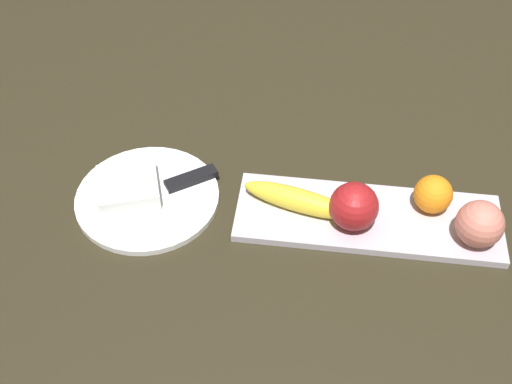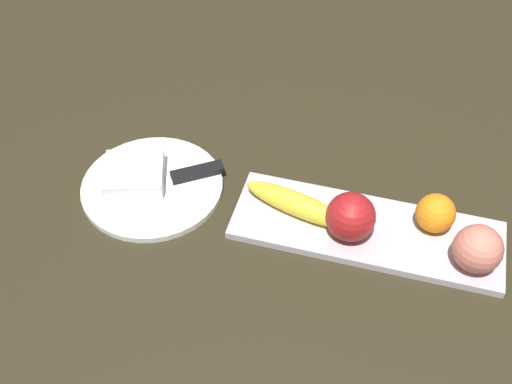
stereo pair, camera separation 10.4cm
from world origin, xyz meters
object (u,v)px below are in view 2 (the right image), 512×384
Objects in this scene: apple at (351,217)px; folded_napkin at (134,174)px; peach at (478,249)px; knife at (188,175)px; dinner_plate at (152,187)px; banana at (297,204)px; orange_near_apple at (436,213)px; fruit_tray at (366,230)px.

apple is 0.79× the size of folded_napkin.
peach reaches higher than knife.
folded_napkin reaches higher than dinner_plate.
banana reaches higher than knife.
orange_near_apple is 0.46m from dinner_plate.
apple reaches higher than folded_napkin.
folded_napkin is (0.55, -0.03, -0.02)m from peach.
fruit_tray is 0.39m from folded_napkin.
apple is at bearing -3.14° from peach.
banana is 0.28m from folded_napkin.
orange_near_apple is 0.38× the size of knife.
banana is at bearing -13.54° from apple.
orange_near_apple is at bearing -158.10° from banana.
peach is at bearing 137.83° from knife.
folded_napkin is at bearing -3.06° from peach.
knife is at bearing -0.47° from orange_near_apple.
orange_near_apple is at bearing 144.97° from knife.
folded_napkin reaches higher than fruit_tray.
peach reaches higher than banana.
orange_near_apple is at bearing -42.68° from peach.
knife is at bearing -7.61° from peach.
dinner_plate is at bearing 14.62° from banana.
knife reaches higher than dinner_plate.
fruit_tray is at bearing 180.00° from dinner_plate.
orange_near_apple is 0.84× the size of peach.
banana is 0.25m from dinner_plate.
apple reaches higher than orange_near_apple.
banana is at bearing -179.66° from folded_napkin.
fruit_tray is 0.36m from dinner_plate.
dinner_plate is at bearing -0.00° from fruit_tray.
fruit_tray is at bearing 17.07° from orange_near_apple.
knife is (-0.08, -0.03, -0.01)m from folded_napkin.
banana is at bearing 7.65° from orange_near_apple.
folded_napkin is (0.36, -0.02, -0.03)m from apple.
peach is at bearing 137.32° from orange_near_apple.
fruit_tray is 0.06m from apple.
fruit_tray is 2.63× the size of knife.
orange_near_apple is (-0.10, -0.03, 0.04)m from fruit_tray.
banana is at bearing -179.62° from dinner_plate.
orange_near_apple is at bearing -158.38° from apple.
fruit_tray is 5.78× the size of peach.
peach is at bearing -172.22° from banana.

